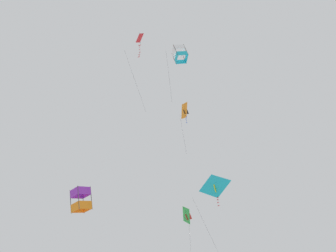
{
  "coord_description": "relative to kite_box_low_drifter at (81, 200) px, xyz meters",
  "views": [
    {
      "loc": [
        22.11,
        3.99,
        0.5
      ],
      "look_at": [
        0.2,
        0.43,
        18.47
      ],
      "focal_mm": 30.35,
      "sensor_mm": 36.0,
      "label": 1
    }
  ],
  "objects": [
    {
      "name": "kite_diamond_mid_left",
      "position": [
        1.85,
        3.88,
        17.06
      ],
      "size": [
        2.51,
        2.51,
        9.76
      ],
      "rotation": [
        0.16,
        0.0,
        0.97
      ],
      "color": "red"
    },
    {
      "name": "kite_box_low_drifter",
      "position": [
        0.0,
        0.0,
        0.0
      ],
      "size": [
        1.95,
        1.84,
        2.01
      ],
      "rotation": [
        0.29,
        0.0,
        0.96
      ],
      "color": "purple"
    },
    {
      "name": "kite_delta_far_centre",
      "position": [
        -6.87,
        7.61,
        14.02
      ],
      "size": [
        2.26,
        1.18,
        6.51
      ],
      "rotation": [
        0.26,
        0.0,
        0.34
      ],
      "color": "orange"
    },
    {
      "name": "kite_delta_near_right",
      "position": [
        -5.28,
        7.47,
        0.34
      ],
      "size": [
        1.94,
        1.0,
        3.61
      ],
      "rotation": [
        0.36,
        0.0,
        0.3
      ],
      "color": "green"
    },
    {
      "name": "kite_delta_highest",
      "position": [
        -7.4,
        10.21,
        3.96
      ],
      "size": [
        3.6,
        3.65,
        8.35
      ],
      "rotation": [
        0.33,
        0.0,
        1.06
      ],
      "color": "#1EB2C6"
    },
    {
      "name": "kite_box_upper_right",
      "position": [
        -0.88,
        7.87,
        17.27
      ],
      "size": [
        3.01,
        2.36,
        6.86
      ],
      "rotation": [
        0.26,
        0.0,
        0.3
      ],
      "color": "white"
    }
  ]
}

